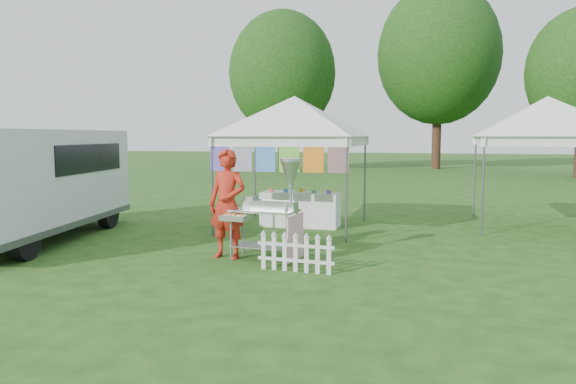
% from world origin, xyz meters
% --- Properties ---
extents(ground, '(120.00, 120.00, 0.00)m').
position_xyz_m(ground, '(0.00, 0.00, 0.00)').
color(ground, '#1F4513').
rests_on(ground, ground).
extents(canopy_main, '(4.24, 4.24, 3.45)m').
position_xyz_m(canopy_main, '(0.00, 3.49, 2.99)').
color(canopy_main, '#59595E').
rests_on(canopy_main, ground).
extents(canopy_right, '(4.24, 4.24, 3.45)m').
position_xyz_m(canopy_right, '(5.50, 5.00, 2.99)').
color(canopy_right, '#59595E').
rests_on(canopy_right, ground).
extents(tree_left, '(6.40, 6.40, 9.53)m').
position_xyz_m(tree_left, '(-6.00, 24.00, 5.83)').
color(tree_left, '#312212').
rests_on(tree_left, ground).
extents(tree_mid, '(7.60, 7.60, 11.52)m').
position_xyz_m(tree_mid, '(3.00, 28.00, 7.14)').
color(tree_mid, '#312212').
rests_on(tree_mid, ground).
extents(donut_cart, '(1.33, 0.83, 1.74)m').
position_xyz_m(donut_cart, '(0.49, 0.16, 1.02)').
color(donut_cart, gray).
rests_on(donut_cart, ground).
extents(vendor, '(0.75, 0.55, 1.89)m').
position_xyz_m(vendor, '(-0.34, 0.15, 0.94)').
color(vendor, '#B52516').
rests_on(vendor, ground).
extents(cargo_van, '(2.97, 5.64, 2.23)m').
position_xyz_m(cargo_van, '(-4.83, 0.73, 1.20)').
color(cargo_van, silver).
rests_on(cargo_van, ground).
extents(picket_fence, '(1.26, 0.14, 0.56)m').
position_xyz_m(picket_fence, '(1.05, -0.52, 0.29)').
color(picket_fence, silver).
rests_on(picket_fence, ground).
extents(display_table, '(1.80, 0.70, 0.80)m').
position_xyz_m(display_table, '(0.07, 3.79, 0.40)').
color(display_table, white).
rests_on(display_table, ground).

